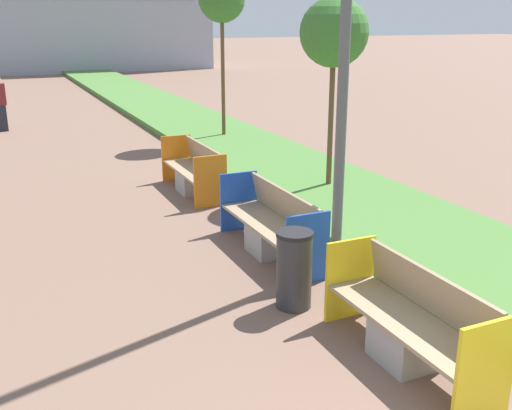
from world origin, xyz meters
name	(u,v)px	position (x,y,z in m)	size (l,w,h in m)	color
planter_grass_strip	(255,154)	(3.20, 12.00, 0.09)	(2.80, 120.00, 0.18)	#4C7A38
bench_yellow_frame	(409,327)	(0.94, 3.25, 0.37)	(0.65, 2.07, 0.94)	#9E9B96
bench_blue_frame	(272,228)	(0.94, 6.37, 0.37)	(0.65, 2.29, 0.94)	#9E9B96
bench_orange_frame	(194,174)	(0.94, 9.82, 0.37)	(0.65, 2.09, 0.94)	#9E9B96
litter_bin	(294,269)	(0.45, 4.75, 0.47)	(0.43, 0.43, 0.93)	#2D2D30
sapling_tree_near	(334,34)	(3.31, 8.73, 2.98)	(1.25, 1.25, 3.62)	brown
sapling_tree_far	(222,0)	(3.31, 14.29, 3.68)	(1.22, 1.22, 4.32)	brown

